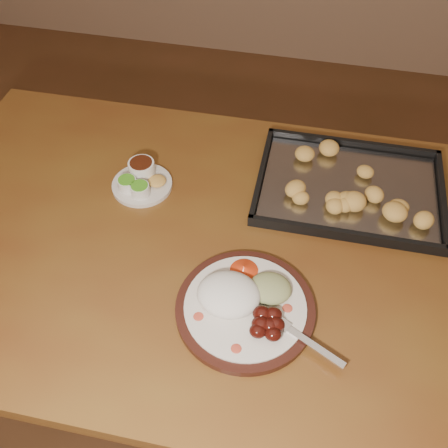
# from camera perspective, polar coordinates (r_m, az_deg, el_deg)

# --- Properties ---
(ground) EXTENTS (4.00, 4.00, 0.00)m
(ground) POSITION_cam_1_polar(r_m,az_deg,el_deg) (1.83, -6.80, -14.02)
(ground) COLOR brown
(ground) RESTS_ON ground
(dining_table) EXTENTS (1.51, 0.92, 0.75)m
(dining_table) POSITION_cam_1_polar(r_m,az_deg,el_deg) (1.20, -0.07, -4.91)
(dining_table) COLOR brown
(dining_table) RESTS_ON ground
(dinner_plate) EXTENTS (0.34, 0.28, 0.06)m
(dinner_plate) POSITION_cam_1_polar(r_m,az_deg,el_deg) (1.00, 2.33, -8.99)
(dinner_plate) COLOR black
(dinner_plate) RESTS_ON dining_table
(condiment_saucer) EXTENTS (0.15, 0.15, 0.05)m
(condiment_saucer) POSITION_cam_1_polar(r_m,az_deg,el_deg) (1.24, -9.47, 4.98)
(condiment_saucer) COLOR beige
(condiment_saucer) RESTS_ON dining_table
(baking_tray) EXTENTS (0.45, 0.33, 0.05)m
(baking_tray) POSITION_cam_1_polar(r_m,az_deg,el_deg) (1.25, 14.15, 4.23)
(baking_tray) COLOR black
(baking_tray) RESTS_ON dining_table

